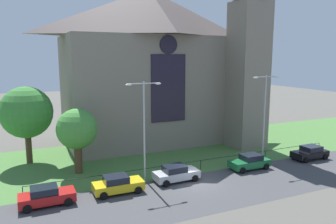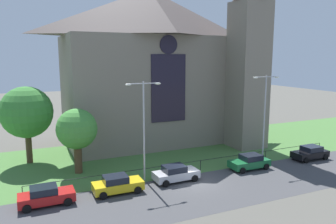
{
  "view_description": "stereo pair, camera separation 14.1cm",
  "coord_description": "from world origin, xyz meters",
  "views": [
    {
      "loc": [
        -14.32,
        -25.21,
        11.42
      ],
      "look_at": [
        0.75,
        8.0,
        5.29
      ],
      "focal_mm": 35.3,
      "sensor_mm": 36.0,
      "label": 1
    },
    {
      "loc": [
        -14.19,
        -25.27,
        11.42
      ],
      "look_at": [
        0.75,
        8.0,
        5.29
      ],
      "focal_mm": 35.3,
      "sensor_mm": 36.0,
      "label": 2
    }
  ],
  "objects": [
    {
      "name": "ground",
      "position": [
        0.0,
        10.0,
        0.0
      ],
      "size": [
        160.0,
        160.0,
        0.0
      ],
      "primitive_type": "plane",
      "color": "#56544C"
    },
    {
      "name": "road_asphalt",
      "position": [
        0.0,
        -2.0,
        0.0
      ],
      "size": [
        120.0,
        8.0,
        0.01
      ],
      "primitive_type": "cube",
      "color": "#424244",
      "rests_on": "ground"
    },
    {
      "name": "grass_verge",
      "position": [
        0.0,
        8.0,
        0.0
      ],
      "size": [
        120.0,
        20.0,
        0.01
      ],
      "primitive_type": "cube",
      "color": "#477538",
      "rests_on": "ground"
    },
    {
      "name": "church_building",
      "position": [
        2.65,
        15.78,
        10.27
      ],
      "size": [
        23.2,
        16.2,
        26.0
      ],
      "color": "gray",
      "rests_on": "ground"
    },
    {
      "name": "iron_railing",
      "position": [
        1.88,
        2.5,
        0.98
      ],
      "size": [
        33.04,
        0.07,
        1.13
      ],
      "color": "black",
      "rests_on": "ground"
    },
    {
      "name": "tree_left_near",
      "position": [
        -9.43,
        7.06,
        4.39
      ],
      "size": [
        3.98,
        3.98,
        6.46
      ],
      "color": "#4C3823",
      "rests_on": "ground"
    },
    {
      "name": "tree_left_far",
      "position": [
        -13.76,
        12.56,
        5.53
      ],
      "size": [
        5.53,
        5.53,
        8.33
      ],
      "color": "#4C3823",
      "rests_on": "ground"
    },
    {
      "name": "streetlamp_near",
      "position": [
        -4.17,
        2.4,
        5.79
      ],
      "size": [
        3.37,
        0.26,
        9.26
      ],
      "color": "#B2B2B7",
      "rests_on": "ground"
    },
    {
      "name": "streetlamp_far",
      "position": [
        9.65,
        2.4,
        5.93
      ],
      "size": [
        3.37,
        0.26,
        9.5
      ],
      "color": "#B2B2B7",
      "rests_on": "ground"
    },
    {
      "name": "parked_car_red",
      "position": [
        -12.93,
        0.72,
        0.74
      ],
      "size": [
        4.2,
        2.02,
        1.51
      ],
      "rotation": [
        0.0,
        0.0,
        -0.0
      ],
      "color": "#B21919",
      "rests_on": "ground"
    },
    {
      "name": "parked_car_yellow",
      "position": [
        -7.23,
        0.7,
        0.74
      ],
      "size": [
        4.22,
        2.06,
        1.51
      ],
      "rotation": [
        0.0,
        0.0,
        -0.01
      ],
      "color": "gold",
      "rests_on": "ground"
    },
    {
      "name": "parked_car_silver",
      "position": [
        -1.58,
        1.07,
        0.74
      ],
      "size": [
        4.24,
        2.1,
        1.51
      ],
      "rotation": [
        0.0,
        0.0,
        0.02
      ],
      "color": "#B7B7BC",
      "rests_on": "ground"
    },
    {
      "name": "parked_car_green",
      "position": [
        6.81,
        1.01,
        0.74
      ],
      "size": [
        4.21,
        2.04,
        1.51
      ],
      "rotation": [
        0.0,
        0.0,
        3.14
      ],
      "color": "#196033",
      "rests_on": "ground"
    },
    {
      "name": "parked_car_black",
      "position": [
        15.08,
        0.84,
        0.74
      ],
      "size": [
        4.21,
        2.03,
        1.51
      ],
      "rotation": [
        0.0,
        0.0,
        3.15
      ],
      "color": "black",
      "rests_on": "ground"
    }
  ]
}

